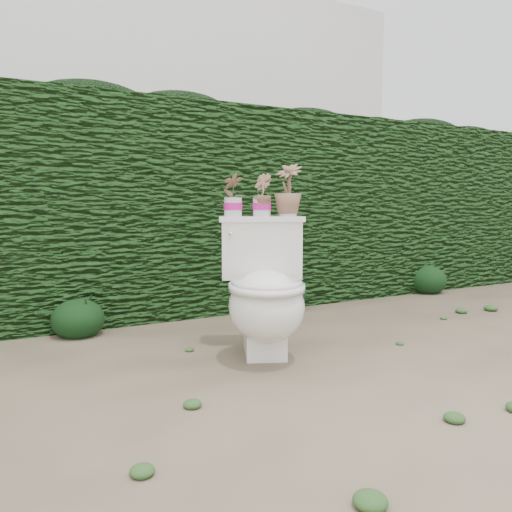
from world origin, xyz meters
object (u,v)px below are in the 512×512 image
potted_plant_center (262,196)px  potted_plant_right (288,191)px  toilet (265,293)px  potted_plant_left (233,196)px

potted_plant_center → potted_plant_right: (0.14, -0.06, 0.03)m
potted_plant_center → toilet: bearing=165.0°
toilet → potted_plant_right: (0.24, 0.16, 0.57)m
toilet → potted_plant_right: bearing=56.5°
toilet → potted_plant_right: potted_plant_right is taller
toilet → potted_plant_left: (-0.06, 0.29, 0.54)m
toilet → potted_plant_right: size_ratio=2.71×
toilet → potted_plant_right: 0.64m
potted_plant_left → potted_plant_right: (0.30, -0.13, 0.03)m
toilet → potted_plant_center: 0.59m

